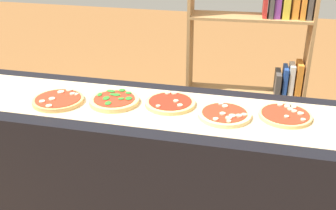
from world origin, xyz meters
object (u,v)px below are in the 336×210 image
at_px(pizza_mushroom_2, 170,103).
at_px(pizza_spinach_1, 115,100).
at_px(pizza_mushroom_4, 285,115).
at_px(pizza_mushroom_0, 58,100).
at_px(bookshelf, 261,68).
at_px(pizza_mushroom_3, 224,114).

bearing_deg(pizza_mushroom_2, pizza_spinach_1, -171.92).
bearing_deg(pizza_mushroom_4, pizza_mushroom_0, -174.89).
height_order(pizza_mushroom_0, pizza_mushroom_2, pizza_mushroom_0).
xyz_separation_m(pizza_spinach_1, bookshelf, (0.66, 1.09, -0.17)).
bearing_deg(bookshelf, pizza_mushroom_0, -128.57).
relative_size(pizza_spinach_1, pizza_mushroom_4, 1.02).
bearing_deg(pizza_mushroom_2, pizza_mushroom_3, -13.48).
bearing_deg(pizza_mushroom_0, pizza_mushroom_3, 2.65).
relative_size(pizza_mushroom_0, pizza_mushroom_4, 1.04).
relative_size(pizza_mushroom_2, pizza_mushroom_3, 1.00).
distance_m(pizza_mushroom_2, pizza_mushroom_4, 0.52).
bearing_deg(pizza_mushroom_4, pizza_spinach_1, -177.70).
bearing_deg(pizza_spinach_1, bookshelf, 58.90).
bearing_deg(bookshelf, pizza_mushroom_3, -96.83).
height_order(pizza_mushroom_0, pizza_mushroom_4, pizza_mushroom_0).
relative_size(pizza_spinach_1, pizza_mushroom_3, 0.99).
bearing_deg(pizza_mushroom_3, pizza_mushroom_4, 12.33).
height_order(pizza_spinach_1, pizza_mushroom_2, pizza_spinach_1).
xyz_separation_m(pizza_mushroom_4, bookshelf, (-0.13, 1.06, -0.17)).
bearing_deg(pizza_mushroom_3, pizza_mushroom_2, 166.52).
xyz_separation_m(pizza_spinach_1, pizza_mushroom_2, (0.26, 0.04, -0.00)).
relative_size(pizza_mushroom_3, bookshelf, 0.14).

